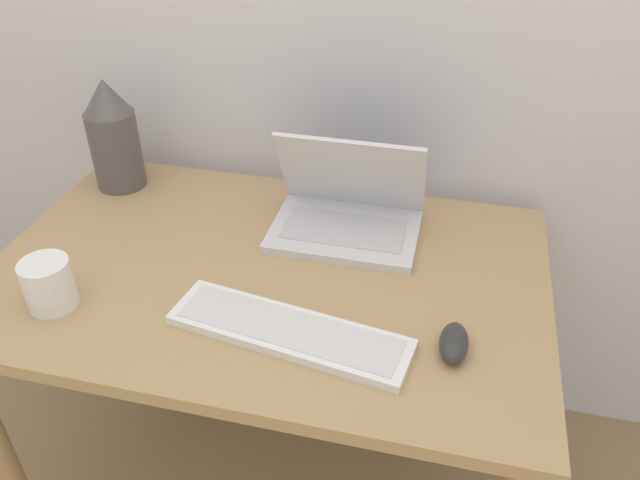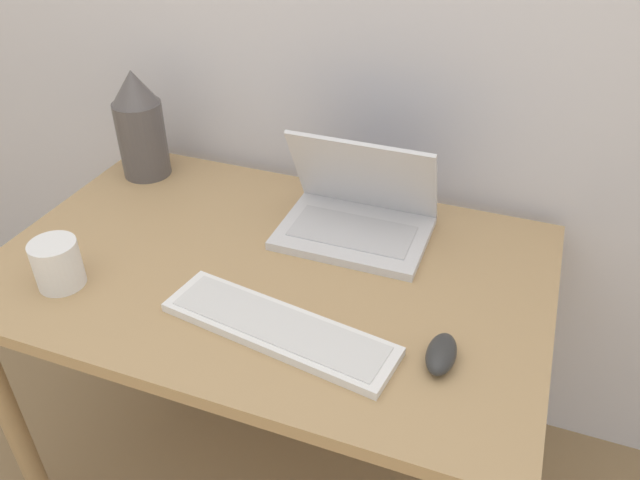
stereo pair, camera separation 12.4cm
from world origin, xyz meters
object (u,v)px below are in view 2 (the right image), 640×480
(keyboard, at_px, (279,328))
(vase, at_px, (140,125))
(mouse, at_px, (441,354))
(laptop, at_px, (357,213))
(mug, at_px, (57,264))

(keyboard, relative_size, vase, 1.67)
(mouse, relative_size, vase, 0.36)
(laptop, height_order, mug, laptop)
(laptop, relative_size, mug, 3.29)
(vase, bearing_deg, keyboard, -37.56)
(keyboard, height_order, mug, mug)
(laptop, distance_m, keyboard, 0.38)
(laptop, relative_size, vase, 1.17)
(keyboard, relative_size, mouse, 4.58)
(keyboard, xyz_separation_m, mug, (-0.48, -0.02, 0.04))
(laptop, bearing_deg, mouse, -52.24)
(mug, bearing_deg, mouse, 3.99)
(laptop, distance_m, mouse, 0.44)
(keyboard, distance_m, mouse, 0.30)
(mouse, relative_size, mug, 1.02)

